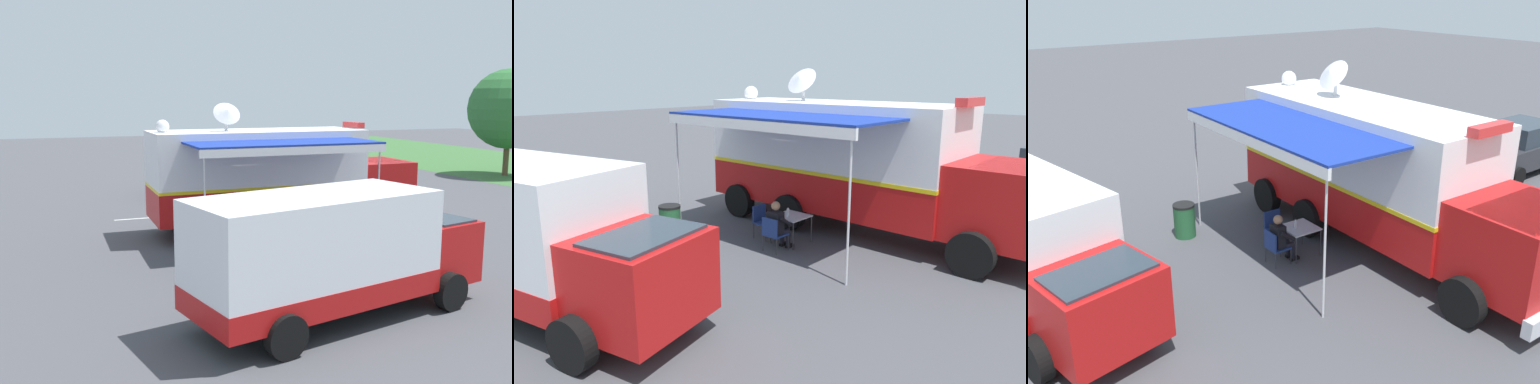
# 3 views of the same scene
# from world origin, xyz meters

# --- Properties ---
(ground_plane) EXTENTS (100.00, 100.00, 0.00)m
(ground_plane) POSITION_xyz_m (0.00, 0.00, 0.00)
(ground_plane) COLOR #47474C
(lot_stripe) EXTENTS (0.17, 4.80, 0.01)m
(lot_stripe) POSITION_xyz_m (-3.54, -2.01, 0.00)
(lot_stripe) COLOR silver
(lot_stripe) RESTS_ON ground
(command_truck) EXTENTS (4.92, 9.52, 4.53)m
(command_truck) POSITION_xyz_m (0.04, 0.75, 1.94)
(command_truck) COLOR #B71414
(command_truck) RESTS_ON ground
(folding_table) EXTENTS (0.81, 0.81, 0.73)m
(folding_table) POSITION_xyz_m (2.10, 0.21, 0.67)
(folding_table) COLOR silver
(folding_table) RESTS_ON ground
(water_bottle) EXTENTS (0.07, 0.07, 0.22)m
(water_bottle) POSITION_xyz_m (2.23, 0.20, 0.83)
(water_bottle) COLOR silver
(water_bottle) RESTS_ON folding_table
(folding_chair_at_table) EXTENTS (0.49, 0.49, 0.87)m
(folding_chair_at_table) POSITION_xyz_m (2.90, 0.29, 0.51)
(folding_chair_at_table) COLOR navy
(folding_chair_at_table) RESTS_ON ground
(folding_chair_beside_table) EXTENTS (0.49, 0.49, 0.87)m
(folding_chair_beside_table) POSITION_xyz_m (2.26, -0.64, 0.51)
(folding_chair_beside_table) COLOR navy
(folding_chair_beside_table) RESTS_ON ground
(seated_responder) EXTENTS (0.66, 0.55, 1.25)m
(seated_responder) POSITION_xyz_m (2.71, 0.29, 0.65)
(seated_responder) COLOR black
(seated_responder) RESTS_ON ground
(trash_bin) EXTENTS (0.57, 0.57, 0.91)m
(trash_bin) POSITION_xyz_m (3.96, -2.38, 0.46)
(trash_bin) COLOR #235B33
(trash_bin) RESTS_ON ground
(car_far_corner) EXTENTS (4.23, 2.08, 1.76)m
(car_far_corner) POSITION_xyz_m (-8.05, -0.43, 0.88)
(car_far_corner) COLOR #2D2D33
(car_far_corner) RESTS_ON ground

